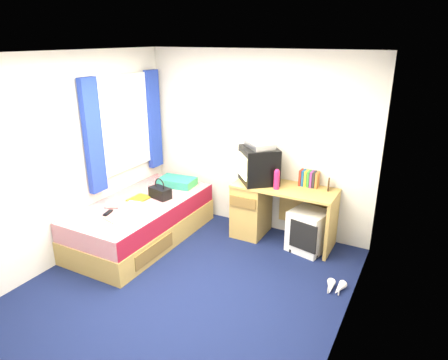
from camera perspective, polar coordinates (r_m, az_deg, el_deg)
The scene contains 20 objects.
ground at distance 4.50m, azimuth -4.98°, elevation -14.60°, with size 3.40×3.40×0.00m, color #0C1438.
room_shell at distance 3.87m, azimuth -5.61°, elevation 3.43°, with size 3.40×3.40×3.40m.
bed at distance 5.35m, azimuth -11.62°, elevation -5.71°, with size 1.01×2.00×0.54m.
pillow at distance 5.69m, azimuth -6.71°, elevation -0.27°, with size 0.50×0.32×0.11m, color #18679D.
desk at distance 5.31m, azimuth 5.72°, elevation -3.92°, with size 1.30×0.55×0.75m.
storage_cube at distance 5.11m, azimuth 11.95°, elevation -7.09°, with size 0.42×0.42×0.52m, color silver.
crt_tv at distance 5.14m, azimuth 4.97°, elevation 2.15°, with size 0.63×0.63×0.46m.
vcr at distance 5.07m, azimuth 5.11°, elevation 5.03°, with size 0.38×0.27×0.07m, color #B5B5B7.
book_row at distance 5.14m, azimuth 12.06°, elevation 0.20°, with size 0.24×0.13×0.20m.
picture_frame at distance 5.08m, azimuth 14.73°, elevation -0.63°, with size 0.02×0.12×0.14m, color #322110.
pink_water_bottle at distance 4.96m, azimuth 7.53°, elevation -0.04°, with size 0.07×0.07×0.23m, color #CE1D57.
aerosol_can at distance 5.15m, azimuth 7.29°, elevation 0.47°, with size 0.05×0.05×0.19m, color silver.
handbag at distance 5.28m, azimuth -9.12°, elevation -1.74°, with size 0.32×0.22×0.27m.
towel at distance 4.89m, azimuth -12.50°, elevation -4.14°, with size 0.30×0.25×0.10m, color white.
magazine at distance 5.32m, azimuth -12.04°, elevation -2.61°, with size 0.21×0.28×0.01m, color yellow.
water_bottle at distance 5.11m, azimuth -15.38°, elevation -3.52°, with size 0.07×0.07×0.20m, color silver.
colour_swatch_fan at distance 4.80m, azimuth -15.96°, elevation -5.53°, with size 0.22×0.06×0.01m, color gold.
remote_control at distance 4.98m, azimuth -16.25°, elevation -4.52°, with size 0.05×0.16×0.02m, color black.
window_assembly at distance 5.50m, azimuth -13.97°, elevation 7.50°, with size 0.11×1.42×1.40m.
white_heels at distance 4.51m, azimuth 15.54°, elevation -14.64°, with size 0.21×0.25×0.09m.
Camera 1 is at (2.08, -3.08, 2.54)m, focal length 32.00 mm.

